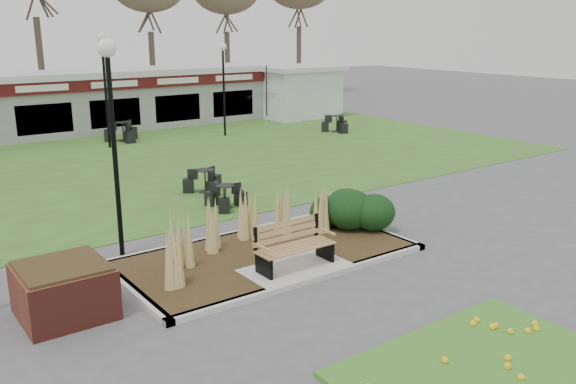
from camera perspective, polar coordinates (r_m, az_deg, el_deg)
ground at (r=12.56m, az=1.12°, el=-7.78°), size 100.00×100.00×0.00m
lawn at (r=22.85m, az=-17.37°, el=2.15°), size 34.00×16.00×0.02m
flower_bed at (r=9.67m, az=18.47°, el=-15.65°), size 4.20×3.00×0.16m
planting_bed at (r=14.15m, az=1.94°, el=-3.49°), size 6.75×3.40×1.27m
park_bench at (r=12.52m, az=0.44°, el=-4.94°), size 1.70×0.66×0.93m
brick_planter at (r=11.42m, az=-20.23°, el=-8.60°), size 1.50×1.50×0.95m
food_pavilion at (r=30.19m, az=-22.61°, el=7.54°), size 24.60×3.40×2.90m
service_hut at (r=34.23m, az=0.96°, el=9.43°), size 4.40×3.40×2.83m
lamp_post_near_right at (r=13.27m, az=-16.26°, el=8.16°), size 0.39×0.39×4.68m
lamp_post_mid_right at (r=26.21m, az=-16.87°, el=11.30°), size 0.39×0.39×4.67m
lamp_post_far_right at (r=28.17m, az=-6.08°, el=11.39°), size 0.35×0.35×4.20m
bistro_set_a at (r=17.04m, az=-5.87°, el=-0.76°), size 1.10×1.22×0.65m
bistro_set_b at (r=18.73m, az=-7.74°, el=0.70°), size 1.32×1.17×0.70m
bistro_set_c at (r=27.93m, az=-15.15°, el=5.20°), size 1.58×1.41×0.84m
bistro_set_d at (r=29.52m, az=4.58°, el=6.15°), size 1.44×1.35×0.77m
patio_umbrella at (r=27.02m, az=-2.01°, el=7.73°), size 2.16×2.18×2.20m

